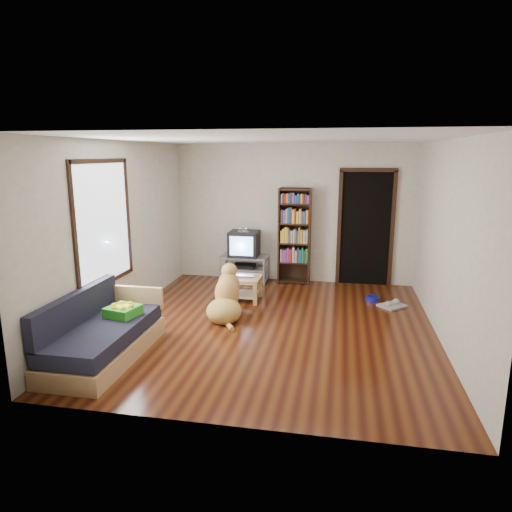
% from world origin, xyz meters
% --- Properties ---
extents(ground, '(5.00, 5.00, 0.00)m').
position_xyz_m(ground, '(0.00, 0.00, 0.00)').
color(ground, '#53260E').
rests_on(ground, ground).
extents(ceiling, '(5.00, 5.00, 0.00)m').
position_xyz_m(ceiling, '(0.00, 0.00, 2.60)').
color(ceiling, white).
rests_on(ceiling, ground).
extents(wall_back, '(4.50, 0.00, 4.50)m').
position_xyz_m(wall_back, '(0.00, 2.50, 1.30)').
color(wall_back, beige).
rests_on(wall_back, ground).
extents(wall_front, '(4.50, 0.00, 4.50)m').
position_xyz_m(wall_front, '(0.00, -2.50, 1.30)').
color(wall_front, beige).
rests_on(wall_front, ground).
extents(wall_left, '(0.00, 5.00, 5.00)m').
position_xyz_m(wall_left, '(-2.25, 0.00, 1.30)').
color(wall_left, beige).
rests_on(wall_left, ground).
extents(wall_right, '(0.00, 5.00, 5.00)m').
position_xyz_m(wall_right, '(2.25, 0.00, 1.30)').
color(wall_right, beige).
rests_on(wall_right, ground).
extents(green_cushion, '(0.43, 0.43, 0.12)m').
position_xyz_m(green_cushion, '(-1.75, -1.05, 0.48)').
color(green_cushion, green).
rests_on(green_cushion, sofa).
extents(laptop, '(0.35, 0.23, 0.03)m').
position_xyz_m(laptop, '(-0.66, 1.08, 0.41)').
color(laptop, silver).
rests_on(laptop, coffee_table).
extents(dog_bowl, '(0.22, 0.22, 0.08)m').
position_xyz_m(dog_bowl, '(1.47, 1.46, 0.04)').
color(dog_bowl, navy).
rests_on(dog_bowl, ground).
extents(grey_rag, '(0.51, 0.51, 0.03)m').
position_xyz_m(grey_rag, '(1.77, 1.21, 0.01)').
color(grey_rag, '#9A9A9A').
rests_on(grey_rag, ground).
extents(window, '(0.03, 1.46, 1.70)m').
position_xyz_m(window, '(-2.23, -0.50, 1.50)').
color(window, white).
rests_on(window, wall_left).
extents(doorway, '(1.03, 0.05, 2.19)m').
position_xyz_m(doorway, '(1.35, 2.48, 1.12)').
color(doorway, black).
rests_on(doorway, wall_back).
extents(tv_stand, '(0.90, 0.45, 0.50)m').
position_xyz_m(tv_stand, '(-0.90, 2.25, 0.27)').
color(tv_stand, '#99999E').
rests_on(tv_stand, ground).
extents(crt_tv, '(0.55, 0.52, 0.58)m').
position_xyz_m(crt_tv, '(-0.90, 2.27, 0.74)').
color(crt_tv, black).
rests_on(crt_tv, tv_stand).
extents(bookshelf, '(0.60, 0.30, 1.80)m').
position_xyz_m(bookshelf, '(0.05, 2.34, 1.00)').
color(bookshelf, black).
rests_on(bookshelf, ground).
extents(sofa, '(0.80, 1.80, 0.80)m').
position_xyz_m(sofa, '(-1.87, -1.38, 0.26)').
color(sofa, tan).
rests_on(sofa, ground).
extents(coffee_table, '(0.55, 0.55, 0.40)m').
position_xyz_m(coffee_table, '(-0.66, 1.11, 0.28)').
color(coffee_table, tan).
rests_on(coffee_table, ground).
extents(dog, '(0.52, 1.00, 0.83)m').
position_xyz_m(dog, '(-0.73, 0.21, 0.30)').
color(dog, tan).
rests_on(dog, ground).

